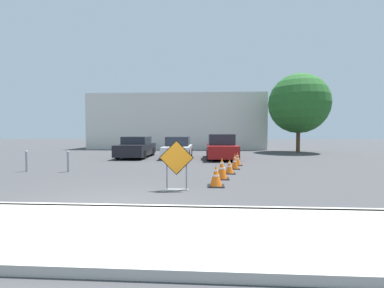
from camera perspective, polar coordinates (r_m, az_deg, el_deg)
ground_plane at (r=15.67m, az=-5.25°, el=-3.69°), size 96.00×96.00×0.00m
sidewalk_strip at (r=5.02m, az=-25.90°, el=-16.85°), size 27.62×2.55×0.14m
curb_lip at (r=6.11m, az=-19.88°, el=-13.21°), size 27.62×0.20×0.14m
road_closed_sign at (r=7.61m, az=-3.46°, el=-4.12°), size 1.03×0.20×1.48m
traffic_cone_nearest at (r=8.23m, az=5.35°, el=-7.06°), size 0.53×0.53×0.70m
traffic_cone_second at (r=9.52m, az=6.65°, el=-5.41°), size 0.53×0.53×0.80m
traffic_cone_third at (r=10.81m, az=8.33°, el=-5.01°), size 0.47×0.47×0.60m
traffic_cone_fourth at (r=12.15m, az=9.50°, el=-3.85°), size 0.44×0.44×0.73m
traffic_cone_fifth at (r=13.50m, az=10.05°, el=-3.31°), size 0.48×0.48×0.69m
parked_car_nearest at (r=18.06m, az=-12.24°, el=-0.78°), size 1.92×4.40×1.42m
parked_car_second at (r=17.44m, az=-3.12°, el=-0.90°), size 1.79×4.08×1.41m
parked_car_third at (r=16.71m, az=6.52°, el=-0.83°), size 1.94×4.21×1.59m
bollard_nearest at (r=12.36m, az=-25.81°, el=-3.35°), size 0.12×0.12×0.92m
bollard_second at (r=13.38m, az=-32.85°, el=-3.07°), size 0.12×0.12×0.93m
building_facade_backdrop at (r=27.71m, az=-3.22°, el=4.86°), size 17.94×5.00×5.60m
street_tree_behind_lot at (r=23.92m, az=22.64°, el=8.30°), size 5.05×5.05×6.70m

